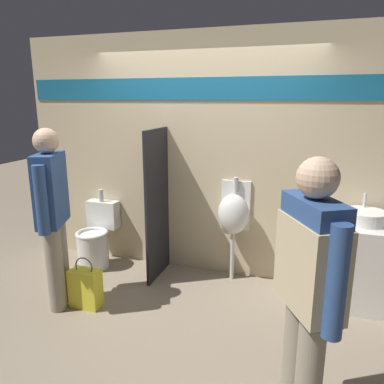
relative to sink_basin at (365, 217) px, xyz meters
name	(u,v)px	position (x,y,z in m)	size (l,w,h in m)	color
ground_plane	(187,291)	(-1.68, -0.36, -0.89)	(16.00, 16.00, 0.00)	gray
display_wall	(204,156)	(-1.68, 0.24, 0.47)	(4.40, 0.07, 2.70)	beige
sink_counter	(365,266)	(0.05, -0.05, -0.48)	(0.83, 0.53, 0.83)	silver
sink_basin	(365,217)	(0.00, 0.00, 0.00)	(0.39, 0.39, 0.26)	white
cell_phone	(343,226)	(-0.20, -0.16, -0.06)	(0.07, 0.14, 0.01)	#B7B7BC
divider_near_counter	(157,205)	(-2.12, -0.08, -0.05)	(0.03, 0.60, 1.68)	black
urinal_near_counter	(234,214)	(-1.30, 0.09, -0.13)	(0.34, 0.26, 1.16)	silver
toilet	(96,240)	(-2.95, -0.08, -0.57)	(0.39, 0.55, 0.91)	white
person_in_vest	(309,283)	(-0.48, -1.74, 0.10)	(0.42, 0.53, 1.71)	gray
person_with_lanyard	(53,212)	(-2.79, -0.99, 0.07)	(0.34, 0.58, 1.74)	gray
shopping_bag	(86,288)	(-2.53, -0.94, -0.70)	(0.30, 0.16, 0.52)	yellow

